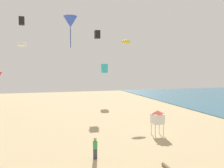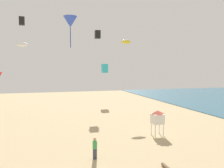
# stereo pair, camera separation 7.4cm
# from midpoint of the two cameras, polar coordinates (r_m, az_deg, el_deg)

# --- Properties ---
(kite_flyer) EXTENTS (0.34, 0.34, 1.64)m
(kite_flyer) POSITION_cam_midpoint_polar(r_m,az_deg,el_deg) (18.86, -3.93, -14.53)
(kite_flyer) COLOR #383D4C
(kite_flyer) RESTS_ON ground
(lifeguard_stand) EXTENTS (1.10, 1.10, 2.55)m
(lifeguard_stand) POSITION_cam_midpoint_polar(r_m,az_deg,el_deg) (25.28, 10.69, -7.70)
(lifeguard_stand) COLOR white
(lifeguard_stand) RESTS_ON ground
(kite_black_box) EXTENTS (0.64, 0.64, 1.01)m
(kite_black_box) POSITION_cam_midpoint_polar(r_m,az_deg,el_deg) (32.56, -20.33, 13.69)
(kite_black_box) COLOR black
(kite_blue_delta_2) EXTENTS (1.31, 1.31, 2.98)m
(kite_blue_delta_2) POSITION_cam_midpoint_polar(r_m,az_deg,el_deg) (24.19, -9.67, 14.16)
(kite_blue_delta_2) COLOR blue
(kite_white_parafoil) EXTENTS (2.04, 0.57, 0.79)m
(kite_white_parafoil) POSITION_cam_midpoint_polar(r_m,az_deg,el_deg) (47.48, -20.30, 8.69)
(kite_white_parafoil) COLOR white
(kite_black_box_2) EXTENTS (0.90, 0.90, 1.42)m
(kite_black_box_2) POSITION_cam_midpoint_polar(r_m,az_deg,el_deg) (43.71, -3.35, 11.52)
(kite_black_box_2) COLOR black
(kite_yellow_parafoil) EXTENTS (1.53, 0.43, 0.60)m
(kite_yellow_parafoil) POSITION_cam_midpoint_polar(r_m,az_deg,el_deg) (37.70, 3.39, 9.83)
(kite_yellow_parafoil) COLOR yellow
(kite_cyan_box) EXTENTS (1.08, 1.08, 1.70)m
(kite_cyan_box) POSITION_cam_midpoint_polar(r_m,az_deg,el_deg) (46.99, -1.68, 3.69)
(kite_cyan_box) COLOR #2DB7CC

